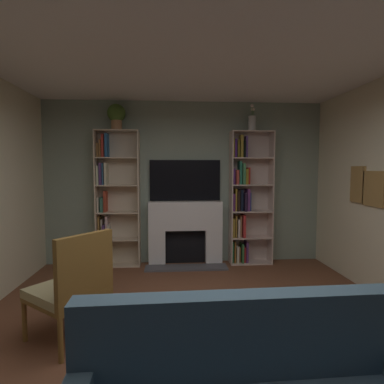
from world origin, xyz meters
TOP-DOWN VIEW (x-y plane):
  - ground_plane at (0.00, 0.00)m, footprint 6.72×6.72m
  - wall_back_accent at (0.00, 2.83)m, footprint 4.80×0.06m
  - ceiling at (0.00, 0.00)m, footprint 4.80×5.72m
  - fireplace at (0.00, 2.68)m, footprint 1.33×0.54m
  - tv at (0.00, 2.77)m, footprint 1.19×0.06m
  - bookshelf_left at (-1.19, 2.70)m, footprint 0.70×0.28m
  - bookshelf_right at (1.02, 2.69)m, footprint 0.70×0.30m
  - potted_plant at (-1.11, 2.65)m, footprint 0.29×0.29m
  - vase_with_flowers at (1.11, 2.65)m, footprint 0.12×0.12m
  - armchair at (-1.16, 0.36)m, footprint 0.84×0.84m
  - coffee_table at (0.15, -0.37)m, footprint 0.96×0.42m

SIDE VIEW (x-z plane):
  - ground_plane at x=0.00m, z-range 0.00..0.00m
  - coffee_table at x=0.15m, z-range 0.14..0.54m
  - armchair at x=-1.16m, z-range 0.00..1.04m
  - fireplace at x=0.00m, z-range 0.03..1.09m
  - bookshelf_right at x=1.02m, z-range -0.03..2.20m
  - bookshelf_left at x=-1.19m, z-range 0.00..2.23m
  - wall_back_accent at x=0.00m, z-range 0.00..2.73m
  - tv at x=0.00m, z-range 1.07..1.75m
  - vase_with_flowers at x=1.11m, z-range 2.16..2.61m
  - potted_plant at x=-1.11m, z-range 2.26..2.68m
  - ceiling at x=0.00m, z-range 2.73..2.79m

